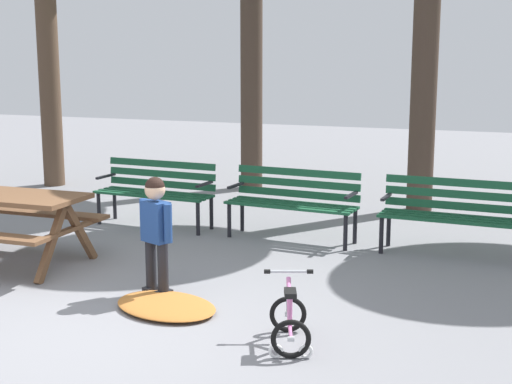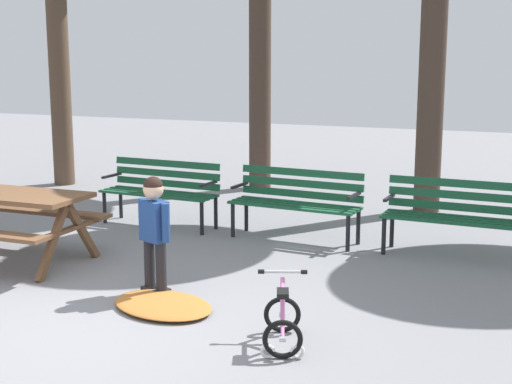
% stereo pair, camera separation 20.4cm
% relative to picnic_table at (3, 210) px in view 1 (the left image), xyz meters
% --- Properties ---
extents(ground, '(36.00, 36.00, 0.00)m').
position_rel_picnic_table_xyz_m(ground, '(1.95, -1.40, -0.59)').
color(ground, gray).
extents(picnic_table, '(1.84, 1.39, 0.79)m').
position_rel_picnic_table_xyz_m(picnic_table, '(0.00, 0.00, 0.00)').
color(picnic_table, brown).
rests_on(picnic_table, ground).
extents(park_bench_far_left, '(1.62, 0.52, 0.85)m').
position_rel_picnic_table_xyz_m(park_bench_far_left, '(0.63, 2.18, -0.08)').
color(park_bench_far_left, '#195133').
rests_on(park_bench_far_left, ground).
extents(park_bench_left, '(1.62, 0.55, 0.85)m').
position_rel_picnic_table_xyz_m(park_bench_left, '(2.53, 2.16, -0.08)').
color(park_bench_left, '#195133').
rests_on(park_bench_left, ground).
extents(park_bench_right, '(1.61, 0.50, 0.85)m').
position_rel_picnic_table_xyz_m(park_bench_right, '(4.43, 2.14, -0.08)').
color(park_bench_right, '#195133').
rests_on(park_bench_right, ground).
extents(child_standing, '(0.40, 0.25, 1.12)m').
position_rel_picnic_table_xyz_m(child_standing, '(2.04, -0.31, 0.07)').
color(child_standing, black).
rests_on(child_standing, ground).
extents(kids_bicycle, '(0.52, 0.63, 0.54)m').
position_rel_picnic_table_xyz_m(kids_bicycle, '(3.59, -0.99, -0.39)').
color(kids_bicycle, black).
rests_on(kids_bicycle, ground).
extents(leaf_pile, '(1.16, 0.96, 0.07)m').
position_rel_picnic_table_xyz_m(leaf_pile, '(2.31, -0.64, -0.56)').
color(leaf_pile, '#B26B2D').
rests_on(leaf_pile, ground).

